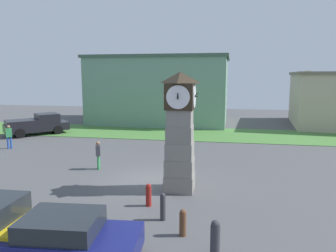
{
  "coord_description": "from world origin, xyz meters",
  "views": [
    {
      "loc": [
        3.8,
        -15.66,
        5.28
      ],
      "look_at": [
        0.69,
        1.53,
        2.57
      ],
      "focal_mm": 35.0,
      "sensor_mm": 36.0,
      "label": 1
    }
  ],
  "objects_px": {
    "car_by_building": "(69,239)",
    "pedestrian_near_bench": "(98,153)",
    "bollard_near_tower": "(215,238)",
    "bollard_far_row": "(163,206)",
    "clock_tower": "(180,132)",
    "bollard_mid_row": "(183,222)",
    "bollard_end_row": "(149,195)",
    "pedestrian_by_cars": "(9,135)",
    "pickup_truck": "(37,124)",
    "street_lamp_near_road": "(307,96)"
  },
  "relations": [
    {
      "from": "car_by_building",
      "to": "pedestrian_near_bench",
      "type": "height_order",
      "value": "pedestrian_near_bench"
    },
    {
      "from": "bollard_near_tower",
      "to": "bollard_far_row",
      "type": "bearing_deg",
      "value": 133.46
    },
    {
      "from": "clock_tower",
      "to": "pedestrian_near_bench",
      "type": "relative_size",
      "value": 3.35
    },
    {
      "from": "bollard_mid_row",
      "to": "clock_tower",
      "type": "bearing_deg",
      "value": 99.61
    },
    {
      "from": "bollard_end_row",
      "to": "car_by_building",
      "type": "distance_m",
      "value": 4.56
    },
    {
      "from": "car_by_building",
      "to": "pedestrian_by_cars",
      "type": "distance_m",
      "value": 17.05
    },
    {
      "from": "pickup_truck",
      "to": "pedestrian_by_cars",
      "type": "height_order",
      "value": "pickup_truck"
    },
    {
      "from": "bollard_near_tower",
      "to": "street_lamp_near_road",
      "type": "height_order",
      "value": "street_lamp_near_road"
    },
    {
      "from": "bollard_end_row",
      "to": "pedestrian_by_cars",
      "type": "height_order",
      "value": "pedestrian_by_cars"
    },
    {
      "from": "clock_tower",
      "to": "pedestrian_near_bench",
      "type": "height_order",
      "value": "clock_tower"
    },
    {
      "from": "bollard_end_row",
      "to": "pedestrian_near_bench",
      "type": "distance_m",
      "value": 6.17
    },
    {
      "from": "clock_tower",
      "to": "bollard_near_tower",
      "type": "xyz_separation_m",
      "value": [
        1.84,
        -5.39,
        -2.15
      ]
    },
    {
      "from": "bollard_end_row",
      "to": "pedestrian_by_cars",
      "type": "xyz_separation_m",
      "value": [
        -12.43,
        8.47,
        0.52
      ]
    },
    {
      "from": "bollard_mid_row",
      "to": "bollard_end_row",
      "type": "xyz_separation_m",
      "value": [
        -1.71,
        2.24,
        0.01
      ]
    },
    {
      "from": "bollard_near_tower",
      "to": "pedestrian_near_bench",
      "type": "relative_size",
      "value": 0.69
    },
    {
      "from": "bollard_near_tower",
      "to": "bollard_mid_row",
      "type": "xyz_separation_m",
      "value": [
        -1.1,
        1.04,
        -0.1
      ]
    },
    {
      "from": "car_by_building",
      "to": "pedestrian_near_bench",
      "type": "distance_m",
      "value": 9.45
    },
    {
      "from": "bollard_near_tower",
      "to": "pedestrian_by_cars",
      "type": "bearing_deg",
      "value": 142.36
    },
    {
      "from": "bollard_far_row",
      "to": "pedestrian_by_cars",
      "type": "height_order",
      "value": "pedestrian_by_cars"
    },
    {
      "from": "bollard_end_row",
      "to": "car_by_building",
      "type": "xyz_separation_m",
      "value": [
        -1.24,
        -4.38,
        0.25
      ]
    },
    {
      "from": "bollard_near_tower",
      "to": "bollard_mid_row",
      "type": "bearing_deg",
      "value": 136.61
    },
    {
      "from": "clock_tower",
      "to": "bollard_near_tower",
      "type": "relative_size",
      "value": 4.89
    },
    {
      "from": "clock_tower",
      "to": "pedestrian_by_cars",
      "type": "bearing_deg",
      "value": 154.6
    },
    {
      "from": "bollard_near_tower",
      "to": "clock_tower",
      "type": "bearing_deg",
      "value": 108.82
    },
    {
      "from": "clock_tower",
      "to": "pedestrian_near_bench",
      "type": "bearing_deg",
      "value": 153.19
    },
    {
      "from": "car_by_building",
      "to": "pedestrian_near_bench",
      "type": "bearing_deg",
      "value": 107.28
    },
    {
      "from": "bollard_mid_row",
      "to": "car_by_building",
      "type": "height_order",
      "value": "car_by_building"
    },
    {
      "from": "bollard_mid_row",
      "to": "pedestrian_by_cars",
      "type": "xyz_separation_m",
      "value": [
        -14.14,
        10.71,
        0.53
      ]
    },
    {
      "from": "bollard_mid_row",
      "to": "pickup_truck",
      "type": "distance_m",
      "value": 22.46
    },
    {
      "from": "pedestrian_near_bench",
      "to": "street_lamp_near_road",
      "type": "height_order",
      "value": "street_lamp_near_road"
    },
    {
      "from": "clock_tower",
      "to": "car_by_building",
      "type": "xyz_separation_m",
      "value": [
        -2.21,
        -6.49,
        -1.98
      ]
    },
    {
      "from": "pickup_truck",
      "to": "pedestrian_near_bench",
      "type": "distance_m",
      "value": 13.51
    },
    {
      "from": "bollard_far_row",
      "to": "car_by_building",
      "type": "distance_m",
      "value": 3.81
    },
    {
      "from": "bollard_near_tower",
      "to": "pedestrian_by_cars",
      "type": "distance_m",
      "value": 19.25
    },
    {
      "from": "pedestrian_by_cars",
      "to": "bollard_near_tower",
      "type": "bearing_deg",
      "value": -37.64
    },
    {
      "from": "clock_tower",
      "to": "bollard_mid_row",
      "type": "distance_m",
      "value": 4.95
    },
    {
      "from": "bollard_mid_row",
      "to": "bollard_far_row",
      "type": "relative_size",
      "value": 0.89
    },
    {
      "from": "bollard_end_row",
      "to": "pickup_truck",
      "type": "bearing_deg",
      "value": 134.19
    },
    {
      "from": "clock_tower",
      "to": "pedestrian_by_cars",
      "type": "xyz_separation_m",
      "value": [
        -13.4,
        6.36,
        -1.72
      ]
    },
    {
      "from": "pedestrian_by_cars",
      "to": "street_lamp_near_road",
      "type": "relative_size",
      "value": 0.3
    },
    {
      "from": "clock_tower",
      "to": "bollard_far_row",
      "type": "bearing_deg",
      "value": -92.49
    },
    {
      "from": "bollard_near_tower",
      "to": "pedestrian_by_cars",
      "type": "xyz_separation_m",
      "value": [
        -15.24,
        11.75,
        0.43
      ]
    },
    {
      "from": "car_by_building",
      "to": "street_lamp_near_road",
      "type": "xyz_separation_m",
      "value": [
        11.65,
        24.76,
        2.62
      ]
    },
    {
      "from": "pedestrian_by_cars",
      "to": "street_lamp_near_road",
      "type": "xyz_separation_m",
      "value": [
        22.84,
        11.91,
        2.36
      ]
    },
    {
      "from": "clock_tower",
      "to": "bollard_mid_row",
      "type": "xyz_separation_m",
      "value": [
        0.74,
        -4.35,
        -2.25
      ]
    },
    {
      "from": "pickup_truck",
      "to": "pedestrian_near_bench",
      "type": "bearing_deg",
      "value": -44.38
    },
    {
      "from": "bollard_far_row",
      "to": "bollard_near_tower",
      "type": "bearing_deg",
      "value": -46.54
    },
    {
      "from": "pickup_truck",
      "to": "bollard_end_row",
      "type": "bearing_deg",
      "value": -45.81
    },
    {
      "from": "pedestrian_near_bench",
      "to": "street_lamp_near_road",
      "type": "relative_size",
      "value": 0.28
    },
    {
      "from": "pickup_truck",
      "to": "pedestrian_near_bench",
      "type": "relative_size",
      "value": 3.25
    }
  ]
}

